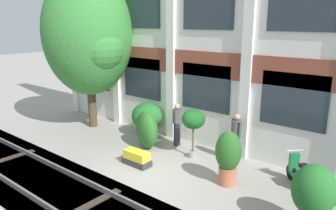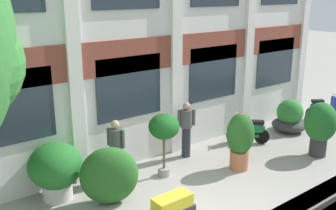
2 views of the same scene
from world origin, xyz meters
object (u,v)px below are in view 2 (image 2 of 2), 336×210
potted_plant_stone_basin (56,168)px  topiary_hedge (109,176)px  potted_plant_ribbed_drum (320,125)px  potted_plant_square_trough (172,207)px  scooter_second_parked (250,130)px  resident_watching_tracks (116,149)px  potted_plant_wide_bowl (289,118)px  potted_plant_low_pan (164,129)px  resident_by_doorway (186,128)px  scooter_near_curb (322,108)px  potted_plant_fluted_column (240,137)px

potted_plant_stone_basin → topiary_hedge: 1.30m
potted_plant_ribbed_drum → potted_plant_square_trough: (-5.50, 0.12, -0.74)m
scooter_second_parked → resident_watching_tracks: bearing=38.2°
potted_plant_wide_bowl → potted_plant_low_pan: size_ratio=0.69×
resident_by_doorway → topiary_hedge: resident_by_doorway is taller
potted_plant_square_trough → potted_plant_stone_basin: (-1.65, 2.30, 0.55)m
potted_plant_square_trough → scooter_second_parked: (4.68, 1.81, 0.21)m
scooter_near_curb → potted_plant_wide_bowl: bearing=-144.5°
potted_plant_square_trough → potted_plant_low_pan: potted_plant_low_pan is taller
potted_plant_square_trough → scooter_second_parked: scooter_second_parked is taller
potted_plant_ribbed_drum → scooter_near_curb: (3.31, 1.87, -0.53)m
scooter_near_curb → topiary_hedge: size_ratio=0.86×
resident_by_doorway → potted_plant_square_trough: bearing=-16.0°
potted_plant_fluted_column → resident_by_doorway: 1.67m
potted_plant_square_trough → topiary_hedge: (-0.78, 1.33, 0.46)m
potted_plant_ribbed_drum → resident_by_doorway: 3.95m
potted_plant_wide_bowl → topiary_hedge: topiary_hedge is taller
potted_plant_ribbed_drum → scooter_near_curb: size_ratio=1.38×
potted_plant_stone_basin → scooter_second_parked: potted_plant_stone_basin is taller
potted_plant_stone_basin → resident_watching_tracks: (1.60, -0.07, 0.10)m
potted_plant_square_trough → potted_plant_fluted_column: bearing=13.7°
potted_plant_low_pan → topiary_hedge: 1.98m
potted_plant_stone_basin → scooter_near_curb: potted_plant_stone_basin is taller
potted_plant_fluted_column → potted_plant_wide_bowl: size_ratio=1.36×
scooter_second_parked → topiary_hedge: 5.49m
potted_plant_ribbed_drum → potted_plant_fluted_column: size_ratio=1.02×
potted_plant_fluted_column → potted_plant_wide_bowl: bearing=15.0°
potted_plant_stone_basin → potted_plant_square_trough: bearing=-54.4°
potted_plant_stone_basin → resident_by_doorway: bearing=-0.2°
potted_plant_ribbed_drum → topiary_hedge: (-6.28, 1.45, -0.27)m
potted_plant_wide_bowl → scooter_near_curb: (2.16, 0.04, -0.04)m
potted_plant_ribbed_drum → resident_by_doorway: size_ratio=0.99×
scooter_second_parked → potted_plant_square_trough: bearing=64.4°
scooter_near_curb → scooter_second_parked: 4.13m
potted_plant_fluted_column → topiary_hedge: 3.79m
scooter_second_parked → topiary_hedge: bearing=48.3°
potted_plant_fluted_column → potted_plant_wide_bowl: potted_plant_fluted_column is taller
potted_plant_stone_basin → scooter_near_curb: bearing=-3.0°
potted_plant_fluted_column → resident_watching_tracks: bearing=153.3°
potted_plant_square_trough → scooter_second_parked: size_ratio=0.93×
scooter_near_curb → potted_plant_low_pan: bearing=-145.1°
resident_watching_tracks → potted_plant_ribbed_drum: bearing=131.7°
potted_plant_stone_basin → resident_watching_tracks: bearing=-2.6°
scooter_near_curb → resident_watching_tracks: 8.89m
potted_plant_fluted_column → potted_plant_square_trough: potted_plant_fluted_column is taller
potted_plant_low_pan → potted_plant_fluted_column: bearing=-27.1°
potted_plant_low_pan → resident_watching_tracks: 1.32m
potted_plant_stone_basin → scooter_second_parked: bearing=-4.4°
potted_plant_wide_bowl → potted_plant_low_pan: bearing=-179.7°
potted_plant_square_trough → resident_watching_tracks: 2.32m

